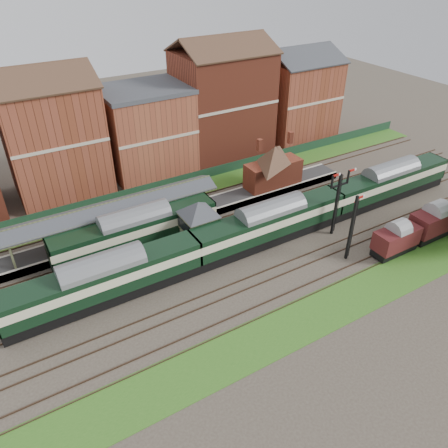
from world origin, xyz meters
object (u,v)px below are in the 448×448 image
signal_box (199,224)px  goods_van_a (396,239)px  dmu_train (270,223)px  platform_railcar (136,230)px  semaphore_bracket (337,200)px

signal_box → goods_van_a: bearing=-33.8°
dmu_train → platform_railcar: (-13.78, 6.50, -0.06)m
platform_railcar → signal_box: bearing=-27.4°
goods_van_a → platform_railcar: bearing=147.8°
signal_box → platform_railcar: size_ratio=0.31×
platform_railcar → goods_van_a: bearing=-32.2°
signal_box → dmu_train: (7.51, -3.25, -0.58)m
signal_box → platform_railcar: bearing=152.6°
semaphore_bracket → dmu_train: (-7.53, 2.50, -2.02)m
dmu_train → platform_railcar: dmu_train is taller
signal_box → semaphore_bracket: 16.16m
semaphore_bracket → goods_van_a: bearing=-63.3°
semaphore_bracket → platform_railcar: size_ratio=0.43×
dmu_train → signal_box: bearing=156.6°
semaphore_bracket → goods_van_a: semaphore_bracket is taller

